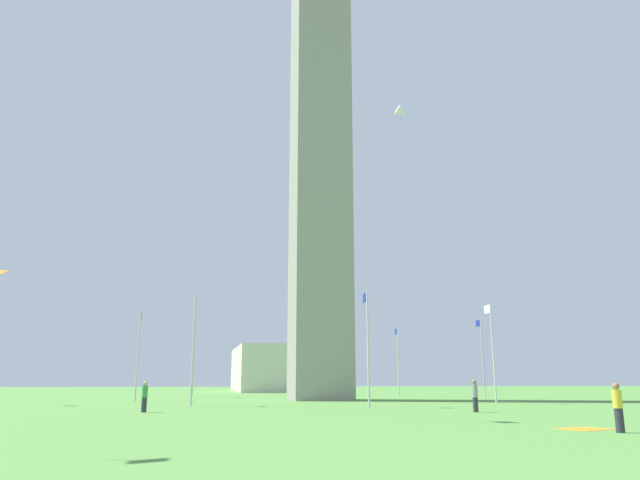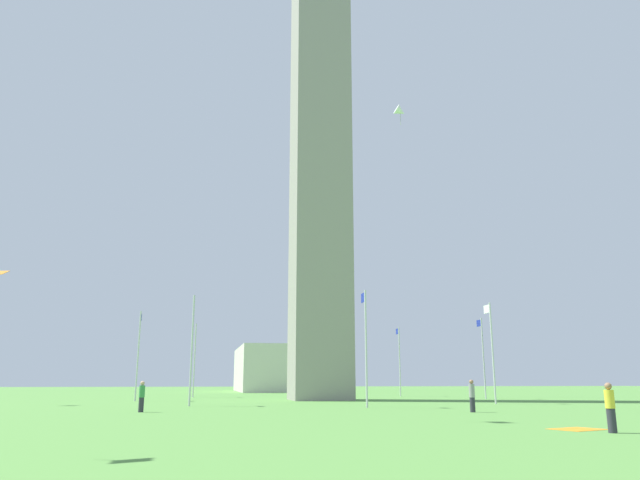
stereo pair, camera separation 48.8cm
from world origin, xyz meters
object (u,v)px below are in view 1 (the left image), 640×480
Objects in this scene: flagpole_e at (138,351)px; flagpole_sw at (493,347)px; flagpole_n at (293,359)px; distant_building at (270,369)px; flagpole_nw at (398,358)px; kite_white_delta at (401,112)px; obelisk_monument at (320,149)px; flagpole_ne at (194,356)px; flagpole_w at (482,354)px; flagpole_se at (193,344)px; picnic_blanket_near_first_person at (585,429)px; person_green_shirt at (145,397)px; person_yellow_shirt at (618,408)px; flagpole_s at (368,342)px; person_gray_shirt at (475,396)px.

flagpole_sw is (-11.42, -27.56, 0.00)m from flagpole_e.
flagpole_n is 30.30m from distant_building.
kite_white_delta is (-21.76, 6.47, 19.72)m from flagpole_nw.
obelisk_monument is at bearing 178.86° from distant_building.
flagpole_ne is 4.22× the size of kite_white_delta.
flagpole_w is (-11.42, -27.56, 0.00)m from flagpole_ne.
picnic_blanket_near_first_person is at bearing -149.06° from flagpole_se.
person_green_shirt is (-19.40, 30.07, -3.40)m from flagpole_w.
flagpole_se is 29.26m from person_yellow_shirt.
flagpole_n is at bearing 22.50° from flagpole_sw.
flagpole_se is 29.83m from flagpole_w.
flagpole_s is 29.83m from flagpole_nw.
flagpole_s is 4.66× the size of person_yellow_shirt.
flagpole_e is 22.83m from flagpole_s.
flagpole_se is at bearing 59.96° from person_gray_shirt.
flagpole_n is at bearing 45.00° from flagpole_w.
flagpole_n is 1.00× the size of flagpole_s.
flagpole_e is 1.00× the size of flagpole_se.
flagpole_nw is at bearing -90.00° from flagpole_ne.
flagpole_n is 12.36m from flagpole_nw.
flagpole_n and flagpole_e have the same top height.
flagpole_n is 29.83m from flagpole_sw.
flagpole_e is (0.06, 16.14, -19.97)m from obelisk_monument.
flagpole_s reaches higher than person_green_shirt.
person_yellow_shirt is 0.98× the size of person_green_shirt.
distant_building is at bearing 18.15° from flagpole_w.
person_yellow_shirt is at bearing -171.78° from flagpole_s.
flagpole_e and flagpole_se have the same top height.
flagpole_e is 32.29m from flagpole_w.
flagpole_e is at bearing 157.50° from flagpole_ne.
flagpole_nw is (22.83, -0.00, 0.00)m from flagpole_sw.
flagpole_ne is at bearing 16.95° from picnic_blanket_near_first_person.
flagpole_s is 4.29× the size of picnic_blanket_near_first_person.
flagpole_ne is 37.13m from distant_building.
distant_building is at bearing 4.05° from kite_white_delta.
flagpole_se is 19.74m from person_gray_shirt.
flagpole_sw is at bearing 157.50° from flagpole_w.
picnic_blanket_near_first_person is at bearing -66.81° from person_green_shirt.
flagpole_ne is 29.83m from flagpole_w.
flagpole_e reaches higher than person_green_shirt.
flagpole_sw is 22.83m from flagpole_nw.
person_yellow_shirt is at bearing -150.34° from flagpole_se.
person_gray_shirt is (-22.94, 11.89, -3.36)m from flagpole_w.
flagpole_w is 4.55× the size of person_green_shirt.
person_gray_shirt is (13.72, -1.29, 0.06)m from person_yellow_shirt.
obelisk_monument is at bearing 21.54° from person_yellow_shirt.
distant_building is (62.57, -0.93, -0.71)m from flagpole_s.
flagpole_se is 4.35× the size of person_gray_shirt.
flagpole_sw is 4.66× the size of person_yellow_shirt.
person_green_shirt reaches higher than person_yellow_shirt.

